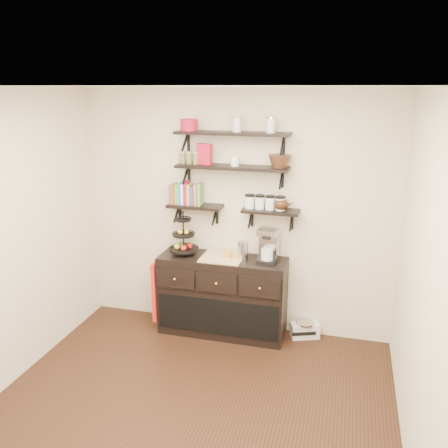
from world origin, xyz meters
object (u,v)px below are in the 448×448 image
fruit_stand (184,240)px  radio (305,330)px  coffee_maker (268,246)px  sideboard (223,295)px

fruit_stand → radio: 1.68m
fruit_stand → coffee_maker: size_ratio=1.28×
sideboard → radio: size_ratio=4.09×
fruit_stand → radio: bearing=5.3°
fruit_stand → coffee_maker: 0.94m
sideboard → radio: (0.92, 0.13, -0.36)m
fruit_stand → radio: size_ratio=1.38×
coffee_maker → radio: coffee_maker is taller
sideboard → radio: sideboard is taller
coffee_maker → sideboard: bearing=-169.3°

